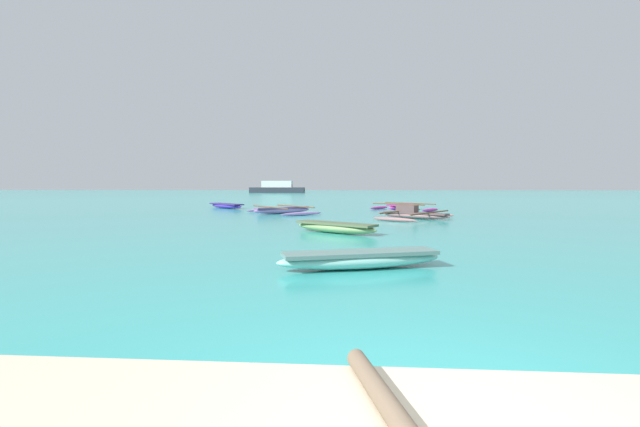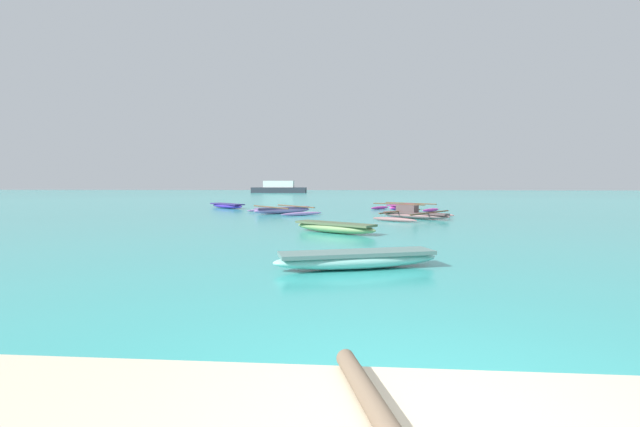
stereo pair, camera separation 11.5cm
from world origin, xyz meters
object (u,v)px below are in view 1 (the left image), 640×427
moored_boat_1 (414,214)px  moored_boat_5 (360,259)px  moored_boat_3 (404,207)px  moored_boat_4 (283,210)px  moored_boat_0 (226,206)px  distant_ferry (277,188)px  driftwood_0 (385,401)px  moored_boat_2 (336,227)px

moored_boat_1 → moored_boat_5: 13.38m
moored_boat_3 → moored_boat_4: size_ratio=0.91×
moored_boat_1 → moored_boat_3: bearing=122.4°
moored_boat_0 → distant_ferry: size_ratio=0.31×
moored_boat_4 → driftwood_0: size_ratio=3.23×
moored_boat_4 → distant_ferry: 59.31m
moored_boat_2 → moored_boat_4: 10.44m
moored_boat_5 → distant_ferry: 76.08m
moored_boat_1 → distant_ferry: size_ratio=0.46×
moored_boat_1 → moored_boat_2: bearing=-84.4°
moored_boat_5 → driftwood_0: moored_boat_5 is taller
moored_boat_4 → distant_ferry: bearing=60.0°
moored_boat_1 → distant_ferry: bearing=141.1°
moored_boat_4 → moored_boat_2: bearing=-110.6°
moored_boat_3 → moored_boat_5: size_ratio=1.27×
moored_boat_5 → moored_boat_2: bearing=79.3°
moored_boat_0 → distant_ferry: distant_ferry is taller
moored_boat_1 → moored_boat_3: moored_boat_1 is taller
moored_boat_0 → moored_boat_3: 12.59m
moored_boat_1 → driftwood_0: moored_boat_1 is taller
moored_boat_0 → moored_boat_3: moored_boat_3 is taller
moored_boat_3 → distant_ferry: distant_ferry is taller
moored_boat_2 → moored_boat_4: (-3.51, 9.83, -0.01)m
moored_boat_4 → driftwood_0: moored_boat_4 is taller
moored_boat_2 → moored_boat_5: bearing=-48.9°
moored_boat_3 → moored_boat_5: 20.22m
moored_boat_4 → moored_boat_5: moored_boat_4 is taller
moored_boat_1 → distant_ferry: distant_ferry is taller
moored_boat_1 → moored_boat_5: (-2.98, -13.05, -0.02)m
moored_boat_5 → distant_ferry: bearing=83.8°
moored_boat_4 → distant_ferry: size_ratio=0.47×
moored_boat_0 → distant_ferry: 53.46m
driftwood_0 → distant_ferry: (-14.84, 80.45, 0.76)m
moored_boat_5 → moored_boat_3: bearing=63.2°
moored_boat_2 → moored_boat_4: size_ratio=0.65×
moored_boat_2 → distant_ferry: (-14.03, 68.20, 0.75)m
moored_boat_5 → moored_boat_4: bearing=87.3°
moored_boat_0 → moored_boat_4: (4.95, -5.21, 0.01)m
moored_boat_4 → moored_boat_5: (4.27, -16.26, 0.00)m
moored_boat_1 → moored_boat_2: size_ratio=1.53×
moored_boat_3 → moored_boat_4: bearing=153.4°
moored_boat_2 → moored_boat_0: bearing=153.8°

